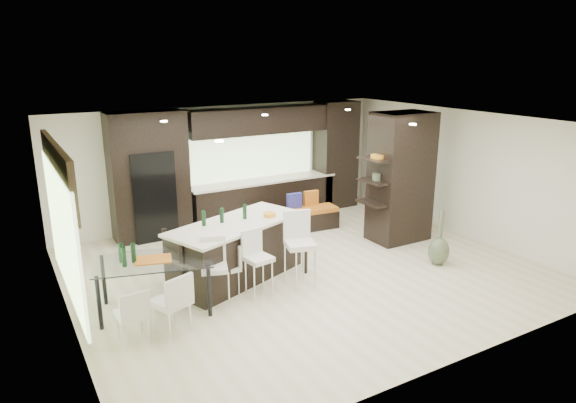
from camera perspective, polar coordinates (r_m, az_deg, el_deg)
ground at (r=9.54m, az=1.82°, el=-7.52°), size 8.00×8.00×0.00m
back_wall at (r=12.11m, az=-6.92°, el=4.17°), size 8.00×0.02×2.70m
left_wall at (r=7.83m, az=-23.84°, el=-3.67°), size 0.02×7.00×2.70m
right_wall at (r=11.65m, az=18.86°, el=2.96°), size 0.02×7.00×2.70m
ceiling at (r=8.82m, az=1.98°, el=8.79°), size 8.00×7.00×0.02m
window_left at (r=8.03m, az=-23.73°, el=-3.20°), size 0.04×3.20×1.90m
window_back at (r=12.28m, az=-4.29°, el=5.36°), size 3.40×0.04×1.20m
stone_accent at (r=7.80m, az=-24.24°, el=3.09°), size 0.08×3.00×0.80m
ceiling_spots at (r=9.03m, az=1.13°, el=8.84°), size 4.00×3.00×0.02m
back_cabinetry at (r=12.02m, az=-4.10°, el=4.16°), size 6.80×0.68×2.70m
refrigerator at (r=11.25m, az=-14.98°, el=0.74°), size 0.90×0.68×1.90m
partition_column at (r=10.93m, az=12.42°, el=2.64°), size 1.20×0.80×2.70m
kitchen_island at (r=9.05m, az=-5.69°, el=-5.39°), size 2.70×1.87×1.03m
stool_left at (r=8.09m, az=-8.15°, el=-8.65°), size 0.51×0.51×0.90m
stool_mid at (r=8.38m, az=-3.29°, el=-7.65°), size 0.45×0.45×0.89m
stool_right at (r=8.66m, az=1.33°, el=-6.26°), size 0.57×0.57×1.05m
bench at (r=11.60m, az=2.41°, el=-1.89°), size 1.32×0.61×0.49m
floor_vase at (r=9.96m, az=16.51°, el=-3.88°), size 0.40×0.40×1.06m
dining_table at (r=8.20m, az=-14.54°, el=-8.99°), size 1.91×1.39×0.83m
chair_near at (r=7.50m, az=-12.84°, el=-11.22°), size 0.59×0.59×0.85m
chair_far at (r=7.43m, az=-16.90°, el=-12.22°), size 0.43×0.43×0.75m
chair_end at (r=8.54m, az=-7.03°, el=-7.67°), size 0.43×0.43×0.79m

